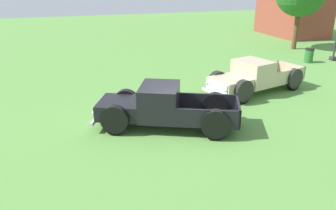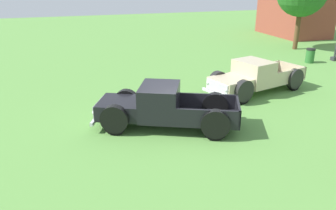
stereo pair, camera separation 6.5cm
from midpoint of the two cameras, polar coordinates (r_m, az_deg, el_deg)
ground_plane at (r=13.36m, az=0.34°, el=-3.24°), size 80.00×80.00×0.00m
pickup_truck_foreground at (r=12.88m, az=-1.87°, el=-0.40°), size 3.97×5.70×1.65m
pickup_truck_behind_left at (r=17.18m, az=13.72°, el=4.47°), size 3.22×5.59×1.62m
trash_can at (r=24.67m, az=22.51°, el=7.70°), size 0.59×0.59×0.95m
brick_pavilion at (r=35.73m, az=20.20°, el=14.70°), size 6.61×4.12×4.67m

